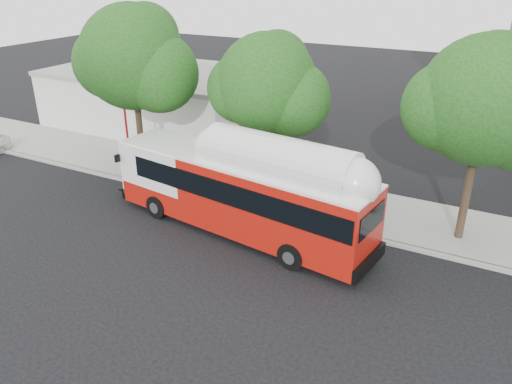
# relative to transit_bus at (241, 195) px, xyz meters

# --- Properties ---
(ground) EXTENTS (120.00, 120.00, 0.00)m
(ground) POSITION_rel_transit_bus_xyz_m (0.15, -1.82, -1.91)
(ground) COLOR black
(ground) RESTS_ON ground
(sidewalk) EXTENTS (60.00, 5.00, 0.15)m
(sidewalk) POSITION_rel_transit_bus_xyz_m (0.15, 4.68, -1.84)
(sidewalk) COLOR gray
(sidewalk) RESTS_ON ground
(curb_strip) EXTENTS (60.00, 0.30, 0.15)m
(curb_strip) POSITION_rel_transit_bus_xyz_m (0.15, 2.08, -1.84)
(curb_strip) COLOR gray
(curb_strip) RESTS_ON ground
(red_curb_segment) EXTENTS (10.00, 0.32, 0.16)m
(red_curb_segment) POSITION_rel_transit_bus_xyz_m (-2.85, 2.08, -1.83)
(red_curb_segment) COLOR maroon
(red_curb_segment) RESTS_ON ground
(street_tree_left) EXTENTS (6.67, 5.80, 9.74)m
(street_tree_left) POSITION_rel_transit_bus_xyz_m (-8.37, 3.74, 4.69)
(street_tree_left) COLOR #2D2116
(street_tree_left) RESTS_ON ground
(street_tree_mid) EXTENTS (5.75, 5.00, 8.62)m
(street_tree_mid) POSITION_rel_transit_bus_xyz_m (-0.44, 4.24, 3.99)
(street_tree_mid) COLOR #2D2116
(street_tree_mid) RESTS_ON ground
(street_tree_right) EXTENTS (6.21, 5.40, 9.18)m
(street_tree_right) POSITION_rel_transit_bus_xyz_m (9.59, 4.04, 4.34)
(street_tree_right) COLOR #2D2116
(street_tree_right) RESTS_ON ground
(low_commercial_bldg) EXTENTS (16.20, 10.20, 4.25)m
(low_commercial_bldg) POSITION_rel_transit_bus_xyz_m (-13.85, 12.18, 0.24)
(low_commercial_bldg) COLOR silver
(low_commercial_bldg) RESTS_ON ground
(transit_bus) EXTENTS (14.06, 4.57, 4.09)m
(transit_bus) POSITION_rel_transit_bus_xyz_m (0.00, 0.00, 0.00)
(transit_bus) COLOR #AB140B
(transit_bus) RESTS_ON ground
(signal_pole) EXTENTS (0.13, 0.44, 4.66)m
(signal_pole) POSITION_rel_transit_bus_xyz_m (-9.09, 2.85, 0.48)
(signal_pole) COLOR #B41319
(signal_pole) RESTS_ON ground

